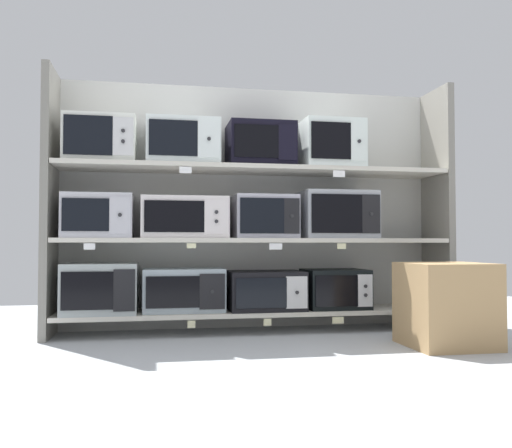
# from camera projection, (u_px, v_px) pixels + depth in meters

# --- Properties ---
(ground) EXTENTS (6.69, 6.00, 0.02)m
(ground) POSITION_uv_depth(u_px,v_px,m) (291.00, 363.00, 2.86)
(ground) COLOR #B2B7BC
(back_panel) EXTENTS (2.89, 0.04, 1.76)m
(back_panel) POSITION_uv_depth(u_px,v_px,m) (250.00, 207.00, 4.10)
(back_panel) COLOR #B2B2AD
(back_panel) RESTS_ON ground
(upright_left) EXTENTS (0.05, 0.42, 1.76)m
(upright_left) POSITION_uv_depth(u_px,v_px,m) (50.00, 202.00, 3.63)
(upright_left) COLOR gray
(upright_left) RESTS_ON ground
(upright_right) EXTENTS (0.05, 0.42, 1.76)m
(upright_right) POSITION_uv_depth(u_px,v_px,m) (438.00, 207.00, 4.12)
(upright_right) COLOR gray
(upright_right) RESTS_ON ground
(shelf_0) EXTENTS (2.69, 0.42, 0.03)m
(shelf_0) POSITION_uv_depth(u_px,v_px,m) (256.00, 312.00, 3.85)
(shelf_0) COLOR beige
(shelf_0) RESTS_ON ground
(microwave_0) EXTENTS (0.48, 0.42, 0.33)m
(microwave_0) POSITION_uv_depth(u_px,v_px,m) (101.00, 288.00, 3.66)
(microwave_0) COLOR #9AA4A3
(microwave_0) RESTS_ON shelf_0
(microwave_1) EXTENTS (0.54, 0.34, 0.29)m
(microwave_1) POSITION_uv_depth(u_px,v_px,m) (184.00, 290.00, 3.76)
(microwave_1) COLOR #97A6AF
(microwave_1) RESTS_ON shelf_0
(microwave_2) EXTENTS (0.52, 0.42, 0.27)m
(microwave_2) POSITION_uv_depth(u_px,v_px,m) (265.00, 290.00, 3.86)
(microwave_2) COLOR black
(microwave_2) RESTS_ON shelf_0
(microwave_3) EXTENTS (0.43, 0.39, 0.27)m
(microwave_3) POSITION_uv_depth(u_px,v_px,m) (335.00, 289.00, 3.95)
(microwave_3) COLOR black
(microwave_3) RESTS_ON shelf_0
(price_tag_0) EXTENTS (0.05, 0.00, 0.05)m
(price_tag_0) POSITION_uv_depth(u_px,v_px,m) (191.00, 324.00, 3.56)
(price_tag_0) COLOR beige
(price_tag_1) EXTENTS (0.05, 0.00, 0.05)m
(price_tag_1) POSITION_uv_depth(u_px,v_px,m) (267.00, 322.00, 3.65)
(price_tag_1) COLOR beige
(price_tag_2) EXTENTS (0.08, 0.00, 0.04)m
(price_tag_2) POSITION_uv_depth(u_px,v_px,m) (338.00, 320.00, 3.73)
(price_tag_2) COLOR beige
(shelf_1) EXTENTS (2.69, 0.42, 0.03)m
(shelf_1) POSITION_uv_depth(u_px,v_px,m) (256.00, 240.00, 3.87)
(shelf_1) COLOR beige
(microwave_4) EXTENTS (0.44, 0.42, 0.29)m
(microwave_4) POSITION_uv_depth(u_px,v_px,m) (99.00, 216.00, 3.68)
(microwave_4) COLOR #BBBAC2
(microwave_4) RESTS_ON shelf_1
(microwave_5) EXTENTS (0.58, 0.40, 0.28)m
(microwave_5) POSITION_uv_depth(u_px,v_px,m) (184.00, 218.00, 3.78)
(microwave_5) COLOR silver
(microwave_5) RESTS_ON shelf_1
(microwave_6) EXTENTS (0.43, 0.37, 0.30)m
(microwave_6) POSITION_uv_depth(u_px,v_px,m) (264.00, 217.00, 3.88)
(microwave_6) COLOR #B2B0BE
(microwave_6) RESTS_ON shelf_1
(microwave_7) EXTENTS (0.52, 0.40, 0.34)m
(microwave_7) POSITION_uv_depth(u_px,v_px,m) (337.00, 215.00, 3.98)
(microwave_7) COLOR #9DA2A9
(microwave_7) RESTS_ON shelf_1
(price_tag_3) EXTENTS (0.07, 0.00, 0.04)m
(price_tag_3) POSITION_uv_depth(u_px,v_px,m) (89.00, 246.00, 3.46)
(price_tag_3) COLOR white
(price_tag_4) EXTENTS (0.06, 0.00, 0.03)m
(price_tag_4) POSITION_uv_depth(u_px,v_px,m) (191.00, 246.00, 3.57)
(price_tag_4) COLOR beige
(price_tag_5) EXTENTS (0.09, 0.00, 0.04)m
(price_tag_5) POSITION_uv_depth(u_px,v_px,m) (276.00, 246.00, 3.67)
(price_tag_5) COLOR white
(price_tag_6) EXTENTS (0.06, 0.00, 0.04)m
(price_tag_6) POSITION_uv_depth(u_px,v_px,m) (342.00, 246.00, 3.76)
(price_tag_6) COLOR beige
(shelf_2) EXTENTS (2.69, 0.42, 0.03)m
(shelf_2) POSITION_uv_depth(u_px,v_px,m) (256.00, 170.00, 3.89)
(shelf_2) COLOR beige
(microwave_8) EXTENTS (0.46, 0.37, 0.31)m
(microwave_8) POSITION_uv_depth(u_px,v_px,m) (101.00, 141.00, 3.70)
(microwave_8) COLOR silver
(microwave_8) RESTS_ON shelf_2
(microwave_9) EXTENTS (0.49, 0.40, 0.31)m
(microwave_9) POSITION_uv_depth(u_px,v_px,m) (183.00, 143.00, 3.80)
(microwave_9) COLOR silver
(microwave_9) RESTS_ON shelf_2
(microwave_10) EXTENTS (0.45, 0.37, 0.31)m
(microwave_10) POSITION_uv_depth(u_px,v_px,m) (260.00, 146.00, 3.89)
(microwave_10) COLOR black
(microwave_10) RESTS_ON shelf_2
(microwave_11) EXTENTS (0.42, 0.43, 0.34)m
(microwave_11) POSITION_uv_depth(u_px,v_px,m) (329.00, 146.00, 3.98)
(microwave_11) COLOR silver
(microwave_11) RESTS_ON shelf_2
(price_tag_7) EXTENTS (0.08, 0.00, 0.04)m
(price_tag_7) POSITION_uv_depth(u_px,v_px,m) (186.00, 170.00, 3.58)
(price_tag_7) COLOR white
(price_tag_8) EXTENTS (0.08, 0.00, 0.05)m
(price_tag_8) POSITION_uv_depth(u_px,v_px,m) (339.00, 174.00, 3.77)
(price_tag_8) COLOR white
(shipping_carton) EXTENTS (0.47, 0.47, 0.49)m
(shipping_carton) POSITION_uv_depth(u_px,v_px,m) (446.00, 305.00, 3.29)
(shipping_carton) COLOR tan
(shipping_carton) RESTS_ON ground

